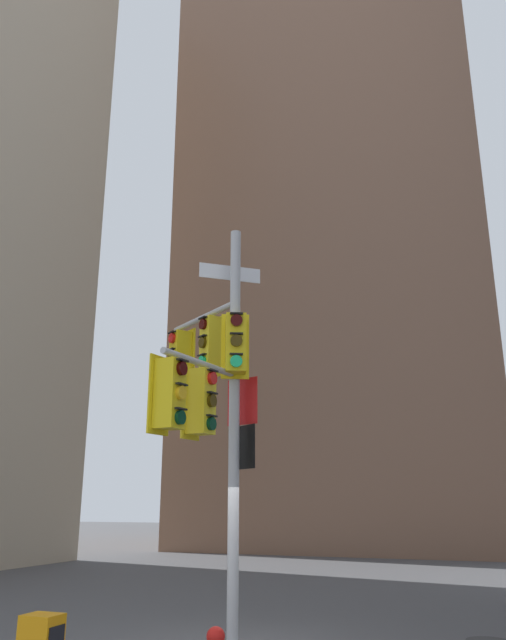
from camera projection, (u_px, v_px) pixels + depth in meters
building_mid_block at (344, 176)px, 41.06m from camera, size 16.43×16.43×46.07m
signal_pole_assembly at (210, 383)px, 10.52m from camera, size 2.26×3.48×7.02m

